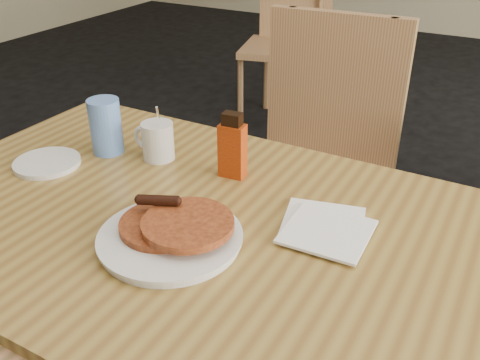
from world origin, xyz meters
name	(u,v)px	position (x,y,z in m)	size (l,w,h in m)	color
main_table	(180,229)	(-0.07, -0.01, 0.71)	(1.28, 0.87, 0.75)	olive
chair_main_far	(319,145)	(-0.05, 0.74, 0.60)	(0.47, 0.47, 1.00)	tan
chair_wall_extra	(288,27)	(-0.83, 2.24, 0.58)	(0.54, 0.54, 0.98)	tan
pancake_plate	(172,233)	(-0.03, -0.10, 0.77)	(0.27, 0.27, 0.07)	silver
coffee_mug	(157,140)	(-0.26, 0.18, 0.80)	(0.11, 0.08, 0.14)	silver
syrup_bottle	(232,147)	(-0.06, 0.19, 0.82)	(0.06, 0.04, 0.15)	maroon
napkin_stack	(325,228)	(0.21, 0.08, 0.76)	(0.19, 0.20, 0.01)	white
blue_tumbler	(106,126)	(-0.39, 0.14, 0.82)	(0.08, 0.08, 0.14)	#5A86D4
side_saucer	(47,163)	(-0.47, 0.02, 0.76)	(0.16, 0.16, 0.01)	silver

